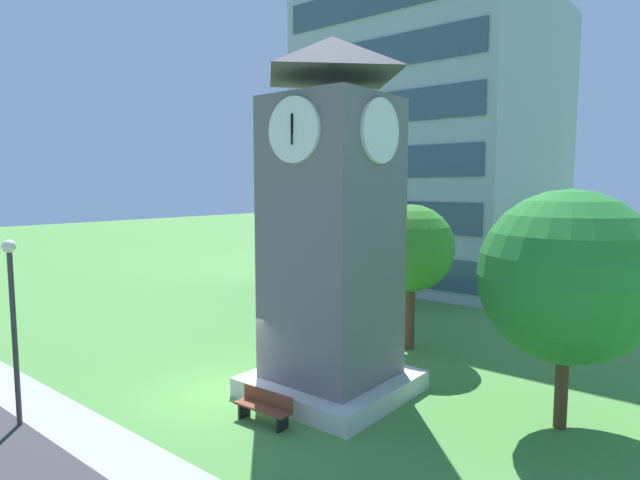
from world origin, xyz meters
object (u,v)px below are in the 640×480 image
clock_tower (332,239)px  park_bench (264,407)px  street_lamp (13,310)px  tree_near_tower (567,277)px  tree_by_building (324,239)px  tree_streetside (411,249)px

clock_tower → park_bench: bearing=-92.7°
street_lamp → tree_near_tower: bearing=38.6°
clock_tower → tree_by_building: 14.48m
clock_tower → street_lamp: (-5.32, -7.28, -1.71)m
tree_by_building → park_bench: bearing=-57.0°
park_bench → tree_near_tower: tree_near_tower is taller
tree_by_building → tree_streetside: tree_streetside is taller
tree_by_building → street_lamp: bearing=-78.0°
street_lamp → tree_streetside: 13.83m
tree_streetside → tree_near_tower: 7.60m
street_lamp → tree_streetside: size_ratio=0.88×
clock_tower → street_lamp: clock_tower is taller
tree_by_building → clock_tower: bearing=-50.2°
clock_tower → tree_near_tower: size_ratio=1.69×
tree_streetside → park_bench: bearing=-88.5°
park_bench → tree_streetside: 9.23m
tree_near_tower → clock_tower: bearing=-162.2°
park_bench → street_lamp: bearing=-139.7°
tree_by_building → tree_near_tower: 18.02m
tree_by_building → tree_streetside: bearing=-31.7°
clock_tower → park_bench: 5.36m
tree_streetside → clock_tower: bearing=-86.4°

